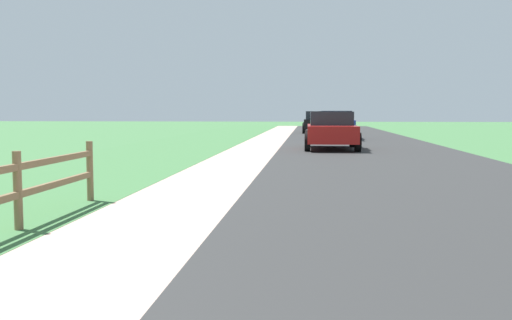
% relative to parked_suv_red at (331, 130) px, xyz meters
% --- Properties ---
extents(ground_plane, '(120.00, 120.00, 0.00)m').
position_rel_parked_suv_red_xyz_m(ground_plane, '(-2.09, 1.35, -0.75)').
color(ground_plane, '#3F713F').
extents(road_asphalt, '(7.00, 66.00, 0.01)m').
position_rel_parked_suv_red_xyz_m(road_asphalt, '(1.41, 3.35, -0.75)').
color(road_asphalt, '#2D2D2D').
rests_on(road_asphalt, ground).
extents(curb_concrete, '(6.00, 66.00, 0.01)m').
position_rel_parked_suv_red_xyz_m(curb_concrete, '(-5.09, 3.35, -0.75)').
color(curb_concrete, tan).
rests_on(curb_concrete, ground).
extents(grass_verge, '(5.00, 66.00, 0.00)m').
position_rel_parked_suv_red_xyz_m(grass_verge, '(-6.59, 3.35, -0.75)').
color(grass_verge, '#3F713F').
rests_on(grass_verge, ground).
extents(parked_suv_red, '(2.12, 4.41, 1.50)m').
position_rel_parked_suv_red_xyz_m(parked_suv_red, '(0.00, 0.00, 0.00)').
color(parked_suv_red, maroon).
rests_on(parked_suv_red, ground).
extents(parked_car_blue, '(2.16, 5.00, 1.54)m').
position_rel_parked_suv_red_xyz_m(parked_car_blue, '(0.59, 8.75, 0.03)').
color(parked_car_blue, navy).
rests_on(parked_car_blue, ground).
extents(parked_car_black, '(2.17, 4.58, 1.52)m').
position_rel_parked_suv_red_xyz_m(parked_car_black, '(-0.26, 17.39, 0.03)').
color(parked_car_black, black).
rests_on(parked_car_black, ground).
extents(parked_car_white, '(2.27, 4.50, 1.53)m').
position_rel_parked_suv_red_xyz_m(parked_car_white, '(0.72, 26.54, 0.02)').
color(parked_car_white, white).
rests_on(parked_car_white, ground).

